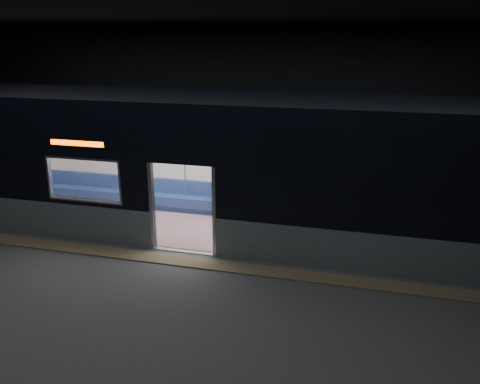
% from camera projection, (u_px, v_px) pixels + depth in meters
% --- Properties ---
extents(station_floor, '(24.00, 14.00, 0.01)m').
position_uv_depth(station_floor, '(166.00, 272.00, 10.54)').
color(station_floor, '#47494C').
rests_on(station_floor, ground).
extents(station_envelope, '(24.00, 14.00, 5.00)m').
position_uv_depth(station_envelope, '(157.00, 93.00, 9.45)').
color(station_envelope, black).
rests_on(station_envelope, station_floor).
extents(tactile_strip, '(22.80, 0.50, 0.03)m').
position_uv_depth(tactile_strip, '(176.00, 260.00, 11.04)').
color(tactile_strip, '#8C7F59').
rests_on(tactile_strip, station_floor).
extents(metro_car, '(18.00, 3.04, 3.35)m').
position_uv_depth(metro_car, '(204.00, 158.00, 12.33)').
color(metro_car, gray).
rests_on(metro_car, station_floor).
extents(passenger, '(0.42, 0.71, 1.40)m').
position_uv_depth(passenger, '(225.00, 188.00, 13.51)').
color(passenger, black).
rests_on(passenger, metro_car).
extents(handbag, '(0.33, 0.29, 0.15)m').
position_uv_depth(handbag, '(223.00, 195.00, 13.33)').
color(handbag, black).
rests_on(handbag, passenger).
extents(transit_map, '(1.12, 0.03, 0.73)m').
position_uv_depth(transit_map, '(261.00, 162.00, 13.36)').
color(transit_map, white).
rests_on(transit_map, metro_car).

